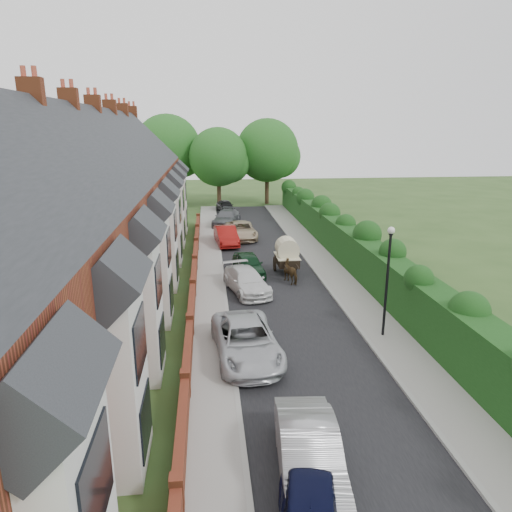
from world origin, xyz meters
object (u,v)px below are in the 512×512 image
(car_green, at_px, (248,264))
(car_black, at_px, (226,206))
(car_silver_a, at_px, (309,455))
(car_white, at_px, (246,281))
(car_beige, at_px, (241,230))
(horse, at_px, (292,272))
(horse_cart, at_px, (287,253))
(car_silver_b, at_px, (246,340))
(car_red, at_px, (226,236))
(lamppost, at_px, (388,268))
(car_grey, at_px, (227,218))

(car_green, xyz_separation_m, car_black, (-0.50, 23.03, -0.05))
(car_silver_a, relative_size, car_green, 1.12)
(car_white, bearing_deg, car_beige, 73.21)
(horse, bearing_deg, horse_cart, -112.62)
(car_silver_b, xyz_separation_m, car_beige, (1.36, 21.00, -0.04))
(car_white, xyz_separation_m, car_beige, (0.68, 13.20, 0.04))
(car_green, xyz_separation_m, car_red, (-1.09, 8.03, 0.05))
(car_silver_b, relative_size, car_black, 1.41)
(lamppost, distance_m, car_green, 11.41)
(car_red, bearing_deg, car_green, -87.97)
(car_silver_a, height_order, horse, car_silver_a)
(car_green, distance_m, car_grey, 15.64)
(car_white, height_order, horse_cart, horse_cart)
(car_green, height_order, car_grey, car_grey)
(car_red, xyz_separation_m, car_black, (0.59, 15.00, -0.10))
(car_beige, relative_size, car_grey, 1.00)
(car_green, bearing_deg, horse_cart, -7.19)
(car_grey, xyz_separation_m, horse_cart, (3.22, -15.65, 0.63))
(car_white, height_order, car_grey, car_grey)
(horse_cart, bearing_deg, car_green, 179.51)
(lamppost, height_order, horse_cart, lamppost)
(car_black, bearing_deg, car_silver_b, -102.71)
(car_silver_b, distance_m, car_green, 11.03)
(car_white, xyz_separation_m, horse_cart, (2.92, 3.15, 0.71))
(horse, bearing_deg, lamppost, 86.49)
(horse, bearing_deg, car_white, 2.55)
(car_silver_a, height_order, horse_cart, horse_cart)
(car_grey, xyz_separation_m, horse, (3.22, -17.43, -0.05))
(car_silver_b, height_order, car_beige, car_silver_b)
(car_green, bearing_deg, car_silver_a, -96.65)
(lamppost, bearing_deg, car_white, 130.71)
(car_grey, bearing_deg, car_white, -74.16)
(lamppost, bearing_deg, car_black, 99.99)
(car_red, relative_size, car_grey, 0.89)
(car_silver_b, xyz_separation_m, car_green, (1.08, 10.98, -0.05))
(car_black, distance_m, horse, 25.02)
(car_red, height_order, horse, car_red)
(car_silver_a, bearing_deg, car_grey, 95.71)
(car_beige, distance_m, horse_cart, 10.31)
(car_beige, bearing_deg, car_green, -94.95)
(car_beige, xyz_separation_m, car_grey, (-0.99, 5.60, 0.03))
(car_silver_a, relative_size, car_white, 1.00)
(car_green, height_order, horse, car_green)
(car_beige, height_order, car_black, car_beige)
(car_red, relative_size, car_beige, 0.89)
(horse, bearing_deg, car_silver_b, 45.94)
(car_black, bearing_deg, horse_cart, -94.26)
(lamppost, bearing_deg, horse_cart, 105.81)
(car_white, bearing_deg, horse_cart, 33.38)
(car_black, height_order, horse, horse)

